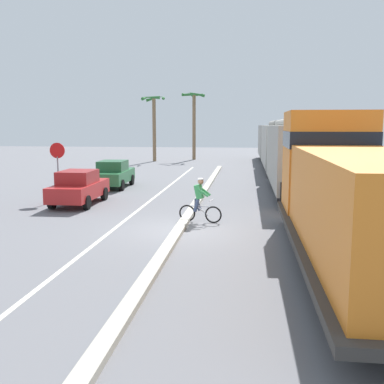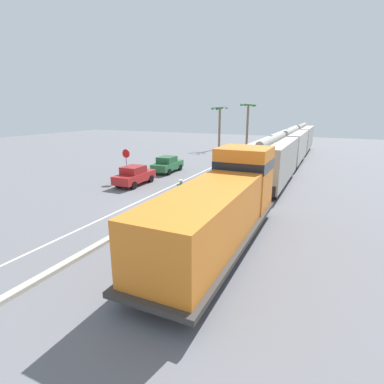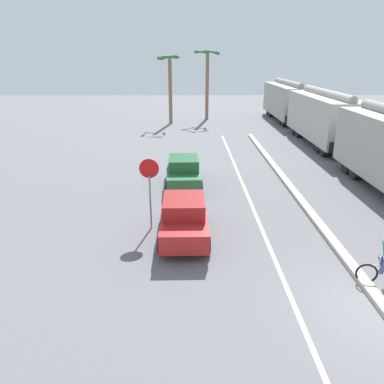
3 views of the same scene
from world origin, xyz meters
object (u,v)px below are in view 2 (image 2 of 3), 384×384
object	(u,v)px
parked_car_green	(167,164)
palm_tree_far	(220,119)
hopper_car_trailing	(301,138)
cyclist	(181,193)
stop_sign	(126,159)
hopper_car_lead	(272,162)
locomotive	(223,207)
palm_tree_near	(248,116)
parked_car_red	(134,175)
hopper_car_middle	(290,146)

from	to	relation	value
parked_car_green	palm_tree_far	world-z (taller)	palm_tree_far
hopper_car_trailing	cyclist	world-z (taller)	hopper_car_trailing
hopper_car_trailing	cyclist	size ratio (longest dim) A/B	6.18
parked_car_green	palm_tree_far	distance (m)	20.28
hopper_car_trailing	stop_sign	world-z (taller)	hopper_car_trailing
palm_tree_far	hopper_car_lead	bearing A→B (deg)	-60.04
locomotive	palm_tree_far	distance (m)	35.77
locomotive	parked_car_green	size ratio (longest dim) A/B	2.73
hopper_car_lead	hopper_car_trailing	xyz separation A→B (m)	(0.00, 23.20, 0.00)
hopper_car_lead	palm_tree_near	bearing A→B (deg)	109.27
hopper_car_lead	parked_car_green	xyz separation A→B (m)	(-10.69, 1.47, -1.26)
hopper_car_trailing	hopper_car_lead	bearing A→B (deg)	-90.00
parked_car_red	stop_sign	world-z (taller)	stop_sign
hopper_car_middle	stop_sign	xyz separation A→B (m)	(-11.93, -15.24, -0.05)
hopper_car_middle	hopper_car_trailing	distance (m)	11.60
cyclist	stop_sign	world-z (taller)	stop_sign
stop_sign	palm_tree_far	xyz separation A→B (m)	(-0.35, 24.95, 2.73)
locomotive	parked_car_green	xyz separation A→B (m)	(-10.69, 13.63, -0.98)
hopper_car_middle	hopper_car_trailing	world-z (taller)	same
hopper_car_lead	palm_tree_near	distance (m)	25.65
palm_tree_near	palm_tree_far	xyz separation A→B (m)	(-3.88, -2.73, -0.48)
cyclist	palm_tree_far	world-z (taller)	palm_tree_far
parked_car_red	palm_tree_near	size ratio (longest dim) A/B	0.58
cyclist	palm_tree_near	bearing A→B (deg)	96.97
parked_car_red	stop_sign	distance (m)	1.95
parked_car_green	palm_tree_near	distance (m)	23.10
parked_car_red	cyclist	size ratio (longest dim) A/B	2.46
parked_car_red	cyclist	xyz separation A→B (m)	(6.08, -3.28, 0.00)
hopper_car_middle	stop_sign	distance (m)	19.36
cyclist	stop_sign	size ratio (longest dim) A/B	0.60
hopper_car_lead	cyclist	world-z (taller)	hopper_car_lead
hopper_car_middle	palm_tree_near	world-z (taller)	palm_tree_near
cyclist	hopper_car_lead	bearing A→B (deg)	59.49
hopper_car_lead	stop_sign	world-z (taller)	hopper_car_lead
locomotive	hopper_car_middle	bearing A→B (deg)	90.00
locomotive	parked_car_red	size ratio (longest dim) A/B	2.75
parked_car_green	cyclist	size ratio (longest dim) A/B	2.48
hopper_car_middle	hopper_car_trailing	xyz separation A→B (m)	(0.00, 11.60, 0.00)
palm_tree_far	parked_car_green	bearing A→B (deg)	-85.42
parked_car_green	palm_tree_near	bearing A→B (deg)	84.20
palm_tree_near	parked_car_green	bearing A→B (deg)	-95.80
parked_car_green	locomotive	bearing A→B (deg)	-51.89
hopper_car_middle	parked_car_red	distance (m)	19.24
hopper_car_trailing	stop_sign	xyz separation A→B (m)	(-11.93, -26.84, -0.05)
hopper_car_middle	stop_sign	bearing A→B (deg)	-128.06
palm_tree_far	stop_sign	bearing A→B (deg)	-89.20
hopper_car_lead	locomotive	bearing A→B (deg)	-90.00
locomotive	hopper_car_trailing	world-z (taller)	locomotive
parked_car_green	palm_tree_far	bearing A→B (deg)	94.58
hopper_car_trailing	parked_car_red	distance (m)	29.60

